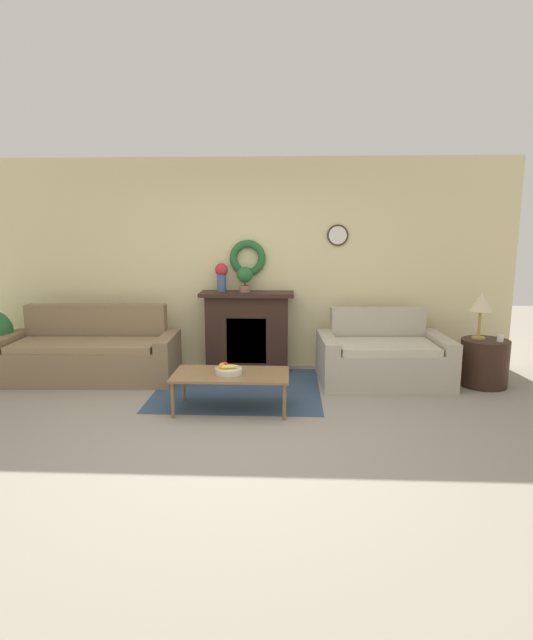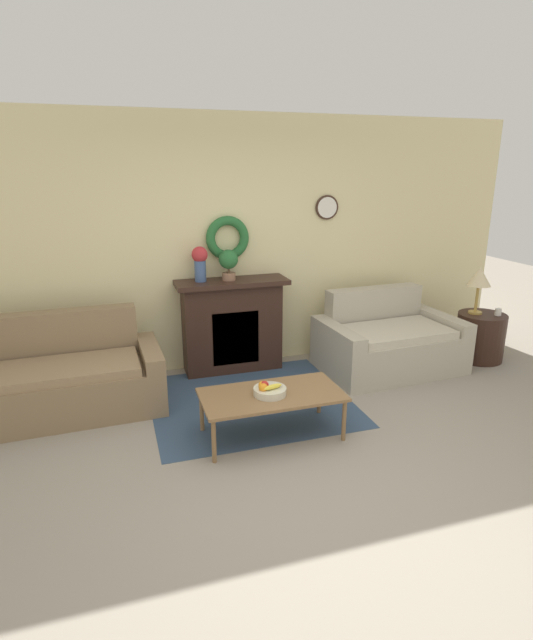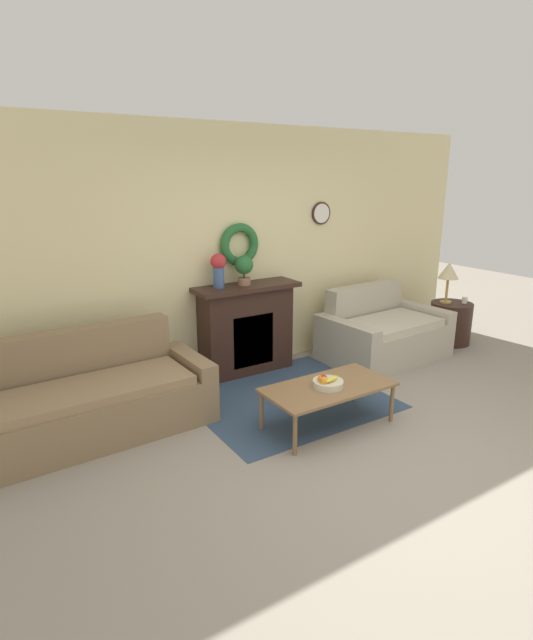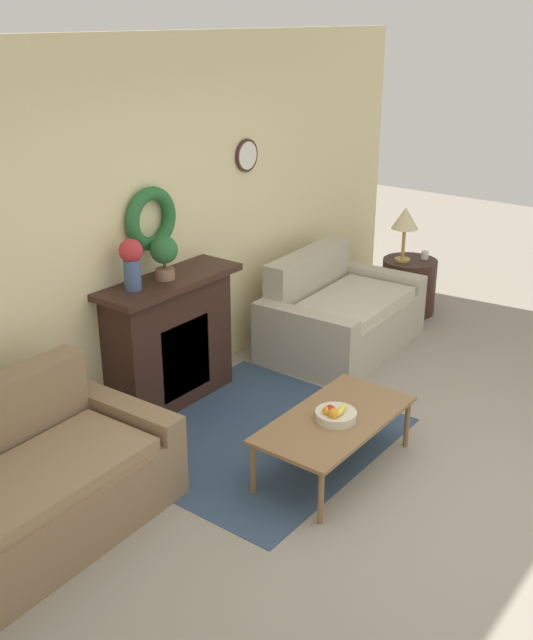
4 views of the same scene
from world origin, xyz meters
The scene contains 13 objects.
ground_plane centered at (0.00, 0.00, 0.00)m, with size 16.00×16.00×0.00m, color gray.
floor_rug centered at (-0.05, 1.43, 0.00)m, with size 1.86×1.69×0.01m.
wall_back centered at (0.00, 2.47, 1.35)m, with size 6.80×0.16×2.70m.
fireplace centered at (-0.01, 2.27, 0.51)m, with size 1.19×0.41×1.02m.
couch_left centered at (-1.89, 1.77, 0.30)m, with size 2.12×0.93×0.87m.
loveseat_right centered at (1.65, 1.79, 0.30)m, with size 1.54×1.02×0.85m.
coffee_table centered at (-0.05, 0.76, 0.35)m, with size 1.16×0.59×0.38m.
fruit_bowl centered at (-0.08, 0.74, 0.42)m, with size 0.27×0.27×0.12m.
side_table_by_loveseat centered at (2.81, 1.70, 0.27)m, with size 0.54×0.54×0.55m.
table_lamp centered at (2.74, 1.75, 0.96)m, with size 0.26×0.26×0.54m.
mug centered at (2.93, 1.60, 0.59)m, with size 0.07×0.07×0.08m.
vase_on_mantel_left centered at (-0.33, 2.27, 1.23)m, with size 0.17×0.17×0.36m.
potted_plant_on_mantel centered at (-0.04, 2.25, 1.21)m, with size 0.20×0.20×0.32m.
Camera 3 is at (-2.68, -2.37, 2.16)m, focal length 28.00 mm.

